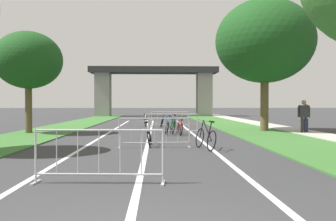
{
  "coord_description": "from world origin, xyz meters",
  "views": [
    {
      "loc": [
        0.35,
        -3.65,
        1.53
      ],
      "look_at": [
        1.0,
        16.79,
        1.17
      ],
      "focal_mm": 38.63,
      "sensor_mm": 36.0,
      "label": 1
    }
  ],
  "objects": [
    {
      "name": "grass_verge_left",
      "position": [
        -5.69,
        21.09,
        0.03
      ],
      "size": [
        3.29,
        51.56,
        0.05
      ],
      "primitive_type": "cube",
      "color": "#386B2D",
      "rests_on": "ground"
    },
    {
      "name": "grass_verge_right",
      "position": [
        5.69,
        21.09,
        0.03
      ],
      "size": [
        3.29,
        51.56,
        0.05
      ],
      "primitive_type": "cube",
      "color": "#386B2D",
      "rests_on": "ground"
    },
    {
      "name": "sidewalk_path_right",
      "position": [
        8.18,
        21.09,
        0.04
      ],
      "size": [
        1.69,
        51.56,
        0.08
      ],
      "primitive_type": "cube",
      "color": "#ADA89E",
      "rests_on": "ground"
    },
    {
      "name": "lane_stripe_center",
      "position": [
        0.0,
        14.91,
        0.0
      ],
      "size": [
        0.14,
        29.83,
        0.01
      ],
      "primitive_type": "cube",
      "color": "silver",
      "rests_on": "ground"
    },
    {
      "name": "lane_stripe_right_lane",
      "position": [
        2.22,
        14.91,
        0.0
      ],
      "size": [
        0.14,
        29.83,
        0.01
      ],
      "primitive_type": "cube",
      "color": "silver",
      "rests_on": "ground"
    },
    {
      "name": "lane_stripe_left_lane",
      "position": [
        -2.22,
        14.91,
        0.0
      ],
      "size": [
        0.14,
        29.83,
        0.01
      ],
      "primitive_type": "cube",
      "color": "silver",
      "rests_on": "ground"
    },
    {
      "name": "overpass_bridge",
      "position": [
        0.0,
        42.61,
        4.19
      ],
      "size": [
        16.17,
        3.57,
        6.23
      ],
      "color": "#2D2D30",
      "rests_on": "ground"
    },
    {
      "name": "tree_left_pine_far",
      "position": [
        -6.28,
        15.25,
        3.79
      ],
      "size": [
        3.47,
        3.47,
        5.29
      ],
      "color": "brown",
      "rests_on": "ground"
    },
    {
      "name": "tree_right_maple_mid",
      "position": [
        6.36,
        16.28,
        5.03
      ],
      "size": [
        5.46,
        5.46,
        7.36
      ],
      "color": "brown",
      "rests_on": "ground"
    },
    {
      "name": "crowd_barrier_nearest",
      "position": [
        -0.76,
        3.3,
        0.52
      ],
      "size": [
        2.54,
        0.58,
        1.05
      ],
      "rotation": [
        0.0,
        0.0,
        -0.06
      ],
      "color": "#ADADB2",
      "rests_on": "ground"
    },
    {
      "name": "crowd_barrier_second",
      "position": [
        0.28,
        9.0,
        0.52
      ],
      "size": [
        2.54,
        0.56,
        1.05
      ],
      "rotation": [
        0.0,
        0.0,
        0.05
      ],
      "color": "#ADADB2",
      "rests_on": "ground"
    },
    {
      "name": "crowd_barrier_third",
      "position": [
        1.19,
        14.7,
        0.52
      ],
      "size": [
        2.52,
        0.46,
        1.05
      ],
      "rotation": [
        0.0,
        0.0,
        0.01
      ],
      "color": "#ADADB2",
      "rests_on": "ground"
    },
    {
      "name": "crowd_barrier_fourth",
      "position": [
        1.25,
        20.4,
        0.52
      ],
      "size": [
        2.54,
        0.53,
        1.05
      ],
      "rotation": [
        0.0,
        0.0,
        -0.04
      ],
      "color": "#ADADB2",
      "rests_on": "ground"
    },
    {
      "name": "bicycle_teal_0",
      "position": [
        0.88,
        14.34,
        0.38
      ],
      "size": [
        0.47,
        1.76,
        1.0
      ],
      "rotation": [
        0.0,
        0.0,
        0.01
      ],
      "color": "black",
      "rests_on": "ground"
    },
    {
      "name": "bicycle_white_1",
      "position": [
        0.08,
        9.54,
        0.36
      ],
      "size": [
        0.5,
        1.58,
        0.97
      ],
      "rotation": [
        0.0,
        0.0,
        -0.03
      ],
      "color": "black",
      "rests_on": "ground"
    },
    {
      "name": "bicycle_blue_2",
      "position": [
        0.74,
        20.78,
        0.37
      ],
      "size": [
        0.47,
        1.78,
        0.91
      ],
      "rotation": [
        0.0,
        0.0,
        3.07
      ],
      "color": "black",
      "rests_on": "ground"
    },
    {
      "name": "bicycle_red_3",
      "position": [
        1.5,
        14.26,
        0.34
      ],
      "size": [
        0.56,
        1.67,
        0.85
      ],
      "rotation": [
        0.0,
        0.0,
        0.09
      ],
      "color": "black",
      "rests_on": "ground"
    },
    {
      "name": "bicycle_black_4",
      "position": [
        2.01,
        8.49,
        0.39
      ],
      "size": [
        0.59,
        1.75,
        1.01
      ],
      "rotation": [
        0.0,
        0.0,
        0.24
      ],
      "color": "black",
      "rests_on": "ground"
    },
    {
      "name": "bicycle_silver_5",
      "position": [
        -0.37,
        20.9,
        0.37
      ],
      "size": [
        0.52,
        1.64,
        0.91
      ],
      "rotation": [
        0.0,
        0.0,
        -0.09
      ],
      "color": "black",
      "rests_on": "ground"
    },
    {
      "name": "bicycle_green_6",
      "position": [
        1.2,
        15.24,
        0.39
      ],
      "size": [
        0.52,
        1.78,
        0.99
      ],
      "rotation": [
        0.0,
        0.0,
        3.2
      ],
      "color": "black",
      "rests_on": "ground"
    },
    {
      "name": "bicycle_purple_7",
      "position": [
        1.48,
        20.87,
        0.37
      ],
      "size": [
        0.46,
        1.68,
        0.94
      ],
      "rotation": [
        0.0,
        0.0,
        0.06
      ],
      "color": "black",
      "rests_on": "ground"
    },
    {
      "name": "pedestrian_pushing_bike",
      "position": [
        8.3,
        15.31,
        0.94
      ],
      "size": [
        0.55,
        0.35,
        1.55
      ],
      "rotation": [
        0.0,
        0.0,
        3.39
      ],
      "color": "navy",
      "rests_on": "ground"
    },
    {
      "name": "pedestrian_waiting",
      "position": [
        7.94,
        14.7,
        1.06
      ],
      "size": [
        0.63,
        0.33,
        1.75
      ],
      "rotation": [
        0.0,
        0.0,
        3.05
      ],
      "color": "#262628",
      "rests_on": "ground"
    }
  ]
}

